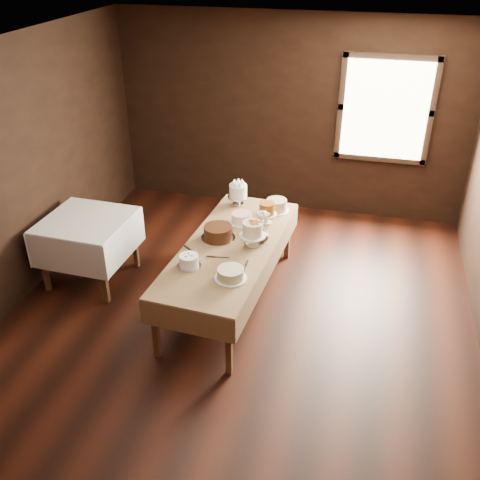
% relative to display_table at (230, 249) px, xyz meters
% --- Properties ---
extents(floor, '(5.00, 6.00, 0.01)m').
position_rel_display_table_xyz_m(floor, '(0.17, -0.43, -0.69)').
color(floor, black).
rests_on(floor, ground).
extents(ceiling, '(5.00, 6.00, 0.01)m').
position_rel_display_table_xyz_m(ceiling, '(0.17, -0.43, 2.11)').
color(ceiling, beige).
rests_on(ceiling, wall_back).
extents(wall_back, '(5.00, 0.02, 2.80)m').
position_rel_display_table_xyz_m(wall_back, '(0.17, 2.57, 0.71)').
color(wall_back, black).
rests_on(wall_back, ground).
extents(wall_left, '(0.02, 6.00, 2.80)m').
position_rel_display_table_xyz_m(wall_left, '(-2.33, -0.43, 0.71)').
color(wall_left, black).
rests_on(wall_left, ground).
extents(window, '(1.10, 0.05, 1.30)m').
position_rel_display_table_xyz_m(window, '(1.47, 2.51, 0.91)').
color(window, '#FFEABF').
rests_on(window, wall_back).
extents(display_table, '(1.11, 2.45, 0.74)m').
position_rel_display_table_xyz_m(display_table, '(0.00, 0.00, 0.00)').
color(display_table, '#4B2F1C').
rests_on(display_table, ground).
extents(side_table, '(0.99, 0.99, 0.81)m').
position_rel_display_table_xyz_m(side_table, '(-1.73, 0.03, 0.02)').
color(side_table, '#4B2F1C').
rests_on(side_table, ground).
extents(cake_meringue, '(0.29, 0.29, 0.27)m').
position_rel_display_table_xyz_m(cake_meringue, '(-0.16, 0.97, 0.18)').
color(cake_meringue, silver).
rests_on(cake_meringue, display_table).
extents(cake_speckled, '(0.32, 0.32, 0.14)m').
position_rel_display_table_xyz_m(cake_speckled, '(0.33, 0.92, 0.12)').
color(cake_speckled, white).
rests_on(cake_speckled, display_table).
extents(cake_lattice, '(0.29, 0.29, 0.11)m').
position_rel_display_table_xyz_m(cake_lattice, '(-0.00, 0.52, 0.11)').
color(cake_lattice, white).
rests_on(cake_lattice, display_table).
extents(cake_caramel, '(0.23, 0.23, 0.27)m').
position_rel_display_table_xyz_m(cake_caramel, '(0.28, 0.58, 0.17)').
color(cake_caramel, white).
rests_on(cake_caramel, display_table).
extents(cake_chocolate, '(0.40, 0.40, 0.15)m').
position_rel_display_table_xyz_m(cake_chocolate, '(-0.16, 0.10, 0.12)').
color(cake_chocolate, silver).
rests_on(cake_chocolate, display_table).
extents(cake_flowers, '(0.31, 0.31, 0.29)m').
position_rel_display_table_xyz_m(cake_flowers, '(0.24, 0.05, 0.18)').
color(cake_flowers, white).
rests_on(cake_flowers, display_table).
extents(cake_swirl, '(0.25, 0.25, 0.13)m').
position_rel_display_table_xyz_m(cake_swirl, '(-0.29, -0.52, 0.11)').
color(cake_swirl, silver).
rests_on(cake_swirl, display_table).
extents(cake_cream, '(0.34, 0.34, 0.11)m').
position_rel_display_table_xyz_m(cake_cream, '(0.18, -0.63, 0.11)').
color(cake_cream, white).
rests_on(cake_cream, display_table).
extents(cake_server_a, '(0.24, 0.06, 0.01)m').
position_rel_display_table_xyz_m(cake_server_a, '(-0.01, -0.28, 0.06)').
color(cake_server_a, silver).
rests_on(cake_server_a, display_table).
extents(cake_server_b, '(0.03, 0.24, 0.01)m').
position_rel_display_table_xyz_m(cake_server_b, '(0.27, -0.44, 0.06)').
color(cake_server_b, silver).
rests_on(cake_server_b, display_table).
extents(cake_server_c, '(0.04, 0.24, 0.01)m').
position_rel_display_table_xyz_m(cake_server_c, '(-0.05, 0.33, 0.06)').
color(cake_server_c, silver).
rests_on(cake_server_c, display_table).
extents(cake_server_d, '(0.17, 0.20, 0.01)m').
position_rel_display_table_xyz_m(cake_server_d, '(0.25, 0.22, 0.06)').
color(cake_server_d, silver).
rests_on(cake_server_d, display_table).
extents(cake_server_e, '(0.20, 0.17, 0.01)m').
position_rel_display_table_xyz_m(cake_server_e, '(-0.34, -0.25, 0.06)').
color(cake_server_e, silver).
rests_on(cake_server_e, display_table).
extents(flower_vase, '(0.18, 0.18, 0.14)m').
position_rel_display_table_xyz_m(flower_vase, '(0.32, 0.17, 0.12)').
color(flower_vase, '#2D2823').
rests_on(flower_vase, display_table).
extents(flower_bouquet, '(0.14, 0.14, 0.20)m').
position_rel_display_table_xyz_m(flower_bouquet, '(0.32, 0.17, 0.32)').
color(flower_bouquet, white).
rests_on(flower_bouquet, flower_vase).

